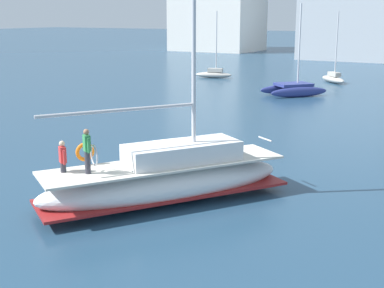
% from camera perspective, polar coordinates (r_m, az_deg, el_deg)
% --- Properties ---
extents(ground_plane, '(400.00, 400.00, 0.00)m').
position_cam_1_polar(ground_plane, '(22.57, -4.09, -4.09)').
color(ground_plane, navy).
extents(main_sailboat, '(7.25, 9.35, 13.73)m').
position_cam_1_polar(main_sailboat, '(20.07, -2.70, -3.59)').
color(main_sailboat, white).
rests_on(main_sailboat, ground).
extents(moored_sloop_far, '(5.38, 5.65, 7.70)m').
position_cam_1_polar(moored_sloop_far, '(47.39, 10.68, 5.80)').
color(moored_sloop_far, navy).
rests_on(moored_sloop_far, ground).
extents(moored_catamaran, '(4.14, 2.01, 7.14)m').
position_cam_1_polar(moored_catamaran, '(59.67, 2.32, 7.47)').
color(moored_catamaran, '#B7B2A8').
rests_on(moored_catamaran, ground).
extents(moored_cutter_left, '(3.65, 3.69, 7.16)m').
position_cam_1_polar(moored_cutter_left, '(57.24, 14.70, 6.79)').
color(moored_cutter_left, '#B7B2A8').
rests_on(moored_cutter_left, ground).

